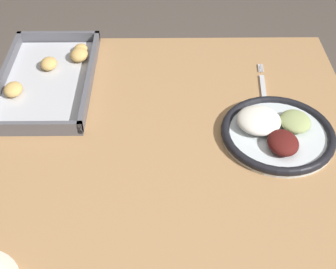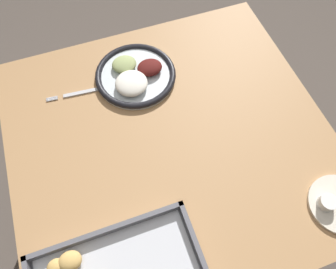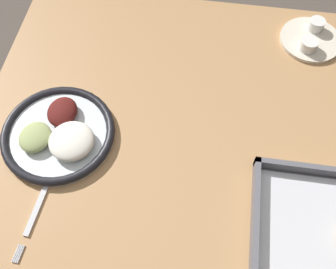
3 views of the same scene
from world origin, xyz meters
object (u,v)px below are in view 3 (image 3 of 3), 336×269
object	(u,v)px
dinner_plate	(59,133)
baking_tray	(311,269)
fork	(37,208)
saucer_plate	(311,38)

from	to	relation	value
dinner_plate	baking_tray	bearing A→B (deg)	68.57
fork	baking_tray	distance (m)	0.55
fork	baking_tray	world-z (taller)	baking_tray
fork	baking_tray	size ratio (longest dim) A/B	0.50
dinner_plate	saucer_plate	xyz separation A→B (m)	(-0.38, 0.58, -0.00)
saucer_plate	baking_tray	distance (m)	0.60
dinner_plate	fork	world-z (taller)	dinner_plate
dinner_plate	saucer_plate	world-z (taller)	dinner_plate
baking_tray	dinner_plate	bearing A→B (deg)	-111.43
dinner_plate	baking_tray	xyz separation A→B (m)	(0.22, 0.55, -0.00)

